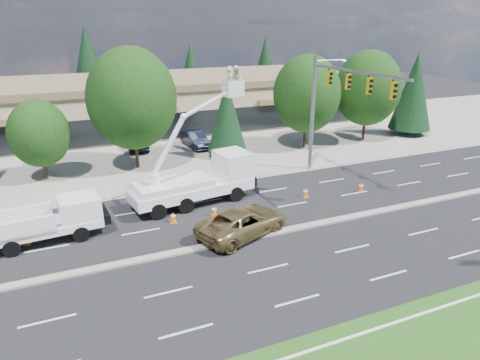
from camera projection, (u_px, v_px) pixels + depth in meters
name	position (u px, v px, depth m)	size (l,w,h in m)	color
ground	(243.00, 240.00, 23.72)	(140.00, 140.00, 0.00)	black
concrete_apron	(160.00, 148.00, 40.98)	(140.00, 22.00, 0.01)	gray
road_median	(243.00, 239.00, 23.70)	(120.00, 0.55, 0.12)	gray
strip_mall	(138.00, 102.00, 48.60)	(50.40, 15.40, 5.50)	tan
tree_front_c	(39.00, 134.00, 31.75)	(4.40, 4.40, 6.11)	#332114
tree_front_d	(132.00, 99.00, 33.58)	(7.02, 7.02, 9.74)	#332114
tree_front_e	(227.00, 116.00, 37.22)	(3.50, 3.50, 6.89)	#332114
tree_front_f	(307.00, 94.00, 39.68)	(6.27, 6.27, 8.70)	#332114
tree_front_g	(368.00, 88.00, 42.21)	(6.44, 6.44, 8.93)	#332114
tree_front_h	(414.00, 91.00, 44.65)	(4.32, 4.32, 8.52)	#332114
tree_back_b	(89.00, 66.00, 56.41)	(5.65, 5.65, 11.14)	#332114
tree_back_c	(191.00, 72.00, 62.06)	(4.31, 4.31, 8.50)	#332114
tree_back_d	(265.00, 66.00, 66.33)	(4.72, 4.72, 9.30)	#332114
signal_mast	(330.00, 99.00, 31.39)	(2.76, 10.16, 9.00)	gray
utility_pickup	(54.00, 224.00, 23.56)	(6.02, 2.70, 2.24)	white
bucket_truck	(205.00, 174.00, 28.30)	(8.91, 3.57, 8.78)	white
traffic_cone_a	(26.00, 239.00, 23.15)	(0.40, 0.40, 0.70)	orange
traffic_cone_b	(173.00, 217.00, 25.70)	(0.40, 0.40, 0.70)	orange
traffic_cone_c	(214.00, 210.00, 26.61)	(0.40, 0.40, 0.70)	orange
traffic_cone_d	(305.00, 192.00, 29.45)	(0.40, 0.40, 0.70)	orange
traffic_cone_e	(361.00, 187.00, 30.46)	(0.40, 0.40, 0.70)	orange
minivan	(243.00, 222.00, 24.08)	(2.58, 5.60, 1.56)	olive
parked_car_west	(136.00, 142.00, 40.25)	(1.80, 4.48, 1.53)	black
parked_car_east	(195.00, 139.00, 41.20)	(1.62, 4.65, 1.53)	black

